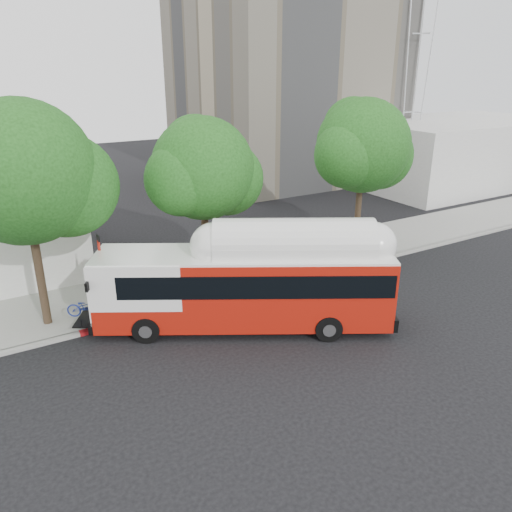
% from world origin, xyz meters
% --- Properties ---
extents(ground, '(120.00, 120.00, 0.00)m').
position_xyz_m(ground, '(0.00, 0.00, 0.00)').
color(ground, black).
rests_on(ground, ground).
extents(sidewalk, '(60.00, 5.00, 0.15)m').
position_xyz_m(sidewalk, '(0.00, 6.50, 0.07)').
color(sidewalk, gray).
rests_on(sidewalk, ground).
extents(curb_strip, '(60.00, 0.30, 0.15)m').
position_xyz_m(curb_strip, '(0.00, 3.90, 0.07)').
color(curb_strip, gray).
rests_on(curb_strip, ground).
extents(red_curb_segment, '(10.00, 0.32, 0.16)m').
position_xyz_m(red_curb_segment, '(-3.00, 3.90, 0.08)').
color(red_curb_segment, maroon).
rests_on(red_curb_segment, ground).
extents(street_tree_left, '(6.67, 5.80, 9.74)m').
position_xyz_m(street_tree_left, '(-8.53, 5.56, 6.60)').
color(street_tree_left, '#2D2116').
rests_on(street_tree_left, ground).
extents(street_tree_mid, '(5.75, 5.00, 8.62)m').
position_xyz_m(street_tree_mid, '(-0.59, 6.06, 5.91)').
color(street_tree_mid, '#2D2116').
rests_on(street_tree_mid, ground).
extents(street_tree_right, '(6.21, 5.40, 9.18)m').
position_xyz_m(street_tree_right, '(9.44, 5.86, 6.26)').
color(street_tree_right, '#2D2116').
rests_on(street_tree_right, ground).
extents(horizon_block, '(20.00, 12.00, 6.00)m').
position_xyz_m(horizon_block, '(30.00, 16.00, 3.00)').
color(horizon_block, silver).
rests_on(horizon_block, ground).
extents(transit_bus, '(12.80, 8.62, 3.97)m').
position_xyz_m(transit_bus, '(-1.47, 0.96, 1.85)').
color(transit_bus, '#AC170B').
rests_on(transit_bus, ground).
extents(signal_pole, '(0.12, 0.39, 4.12)m').
position_xyz_m(signal_pole, '(-6.65, 4.42, 2.11)').
color(signal_pole, '#B21E13').
rests_on(signal_pole, ground).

